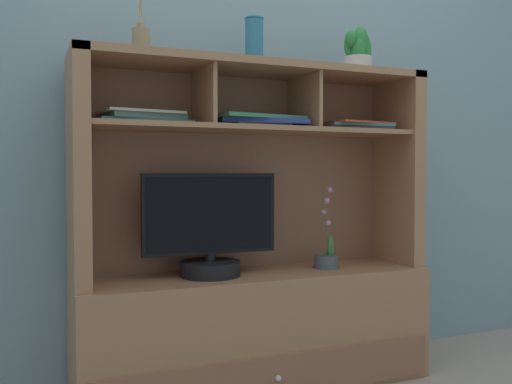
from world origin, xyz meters
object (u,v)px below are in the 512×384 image
at_px(magazine_stack_right, 355,126).
at_px(diffuser_bottle, 141,40).
at_px(ceramic_vase, 254,41).
at_px(media_console, 255,287).
at_px(tv_monitor, 210,234).
at_px(potted_orchid, 326,256).
at_px(magazine_stack_left, 143,118).
at_px(potted_succulent, 358,51).
at_px(magazine_stack_centre, 260,121).

height_order(magazine_stack_right, diffuser_bottle, diffuser_bottle).
bearing_deg(ceramic_vase, media_console, -90.00).
distance_m(tv_monitor, potted_orchid, 0.54).
bearing_deg(magazine_stack_right, tv_monitor, 179.40).
distance_m(media_console, magazine_stack_left, 0.83).
height_order(magazine_stack_left, potted_succulent, potted_succulent).
height_order(media_console, potted_succulent, potted_succulent).
distance_m(magazine_stack_left, potted_succulent, 0.99).
bearing_deg(tv_monitor, media_console, 4.51).
height_order(magazine_stack_left, magazine_stack_centre, magazine_stack_left).
relative_size(magazine_stack_left, diffuser_bottle, 1.36).
bearing_deg(magazine_stack_right, ceramic_vase, 175.90).
bearing_deg(media_console, magazine_stack_centre, -38.90).
bearing_deg(potted_orchid, potted_succulent, -0.76).
bearing_deg(ceramic_vase, tv_monitor, -172.49).
bearing_deg(potted_orchid, magazine_stack_right, 1.45).
distance_m(magazine_stack_centre, magazine_stack_right, 0.45).
xyz_separation_m(potted_orchid, magazine_stack_left, (-0.78, 0.06, 0.57)).
bearing_deg(ceramic_vase, diffuser_bottle, -174.26).
xyz_separation_m(diffuser_bottle, potted_succulent, (0.95, 0.01, 0.04)).
bearing_deg(magazine_stack_left, diffuser_bottle, -106.09).
relative_size(tv_monitor, potted_orchid, 1.56).
distance_m(potted_orchid, diffuser_bottle, 1.17).
distance_m(potted_orchid, ceramic_vase, 0.96).
xyz_separation_m(magazine_stack_left, magazine_stack_centre, (0.47, -0.05, 0.00)).
distance_m(diffuser_bottle, potted_succulent, 0.95).
bearing_deg(magazine_stack_right, potted_orchid, -178.55).
bearing_deg(media_console, potted_succulent, -3.41).
height_order(tv_monitor, magazine_stack_centre, magazine_stack_centre).
height_order(tv_monitor, diffuser_bottle, diffuser_bottle).
relative_size(magazine_stack_right, diffuser_bottle, 1.17).
relative_size(media_console, tv_monitor, 2.68).
height_order(potted_orchid, magazine_stack_left, magazine_stack_left).
height_order(tv_monitor, potted_succulent, potted_succulent).
xyz_separation_m(media_console, diffuser_bottle, (-0.48, -0.04, 0.97)).
xyz_separation_m(media_console, potted_orchid, (0.32, -0.03, 0.11)).
distance_m(magazine_stack_right, potted_succulent, 0.33).
relative_size(magazine_stack_left, magazine_stack_centre, 0.93).
xyz_separation_m(tv_monitor, magazine_stack_centre, (0.22, 0.00, 0.46)).
relative_size(potted_orchid, ceramic_vase, 1.77).
bearing_deg(tv_monitor, magazine_stack_left, 169.31).
relative_size(potted_succulent, ceramic_vase, 0.99).
distance_m(tv_monitor, magazine_stack_left, 0.52).
xyz_separation_m(potted_succulent, ceramic_vase, (-0.48, 0.04, 0.01)).
height_order(potted_orchid, magazine_stack_centre, magazine_stack_centre).
height_order(potted_succulent, ceramic_vase, ceramic_vase).
bearing_deg(potted_succulent, potted_orchid, 179.24).
relative_size(magazine_stack_centre, magazine_stack_right, 1.25).
xyz_separation_m(tv_monitor, potted_orchid, (0.53, -0.01, -0.12)).
xyz_separation_m(magazine_stack_centre, ceramic_vase, (-0.02, 0.02, 0.33)).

